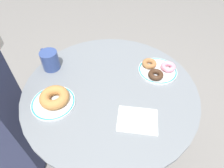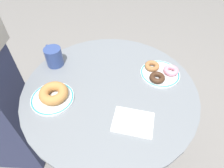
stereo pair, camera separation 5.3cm
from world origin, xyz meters
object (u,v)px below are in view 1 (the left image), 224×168
donut_chocolate (156,75)px  plate_right (158,71)px  plate_left (53,103)px  donut_old_fashioned (54,97)px  donut_pink_frosted (168,67)px  cafe_table (110,120)px  donut_cinnamon (149,64)px  paper_napkin (137,120)px  coffee_mug (50,60)px

donut_chocolate → plate_right: bearing=54.7°
plate_left → plate_right: bearing=9.5°
donut_old_fashioned → donut_pink_frosted: donut_old_fashioned is taller
plate_right → donut_chocolate: size_ratio=2.63×
cafe_table → plate_right: size_ratio=4.19×
plate_right → donut_cinnamon: bearing=126.6°
cafe_table → donut_old_fashioned: (-0.23, -0.02, 0.28)m
paper_napkin → donut_pink_frosted: bearing=45.8°
donut_chocolate → paper_napkin: bearing=-127.4°
donut_old_fashioned → coffee_mug: bearing=93.1°
paper_napkin → cafe_table: bearing=109.2°
donut_pink_frosted → donut_chocolate: bearing=-154.5°
donut_pink_frosted → coffee_mug: 0.55m
donut_old_fashioned → plate_right: bearing=9.2°
donut_old_fashioned → plate_left: bearing=-152.6°
donut_chocolate → donut_old_fashioned: bearing=-175.3°
plate_left → donut_pink_frosted: (0.53, 0.08, 0.02)m
plate_left → plate_right: same height
donut_chocolate → paper_napkin: size_ratio=0.46×
plate_left → coffee_mug: coffee_mug is taller
plate_left → donut_chocolate: donut_chocolate is taller
cafe_table → donut_cinnamon: (0.21, 0.09, 0.27)m
plate_left → donut_old_fashioned: donut_old_fashioned is taller
plate_right → paper_napkin: bearing=-127.1°
paper_napkin → donut_cinnamon: bearing=61.5°
cafe_table → donut_cinnamon: 0.35m
coffee_mug → donut_old_fashioned: bearing=-86.9°
paper_napkin → plate_right: bearing=52.9°
donut_pink_frosted → donut_cinnamon: size_ratio=1.00×
cafe_table → plate_right: bearing=12.3°
plate_left → plate_right: (0.48, 0.08, 0.00)m
paper_napkin → coffee_mug: 0.49m
donut_old_fashioned → donut_chocolate: 0.44m
plate_right → donut_chocolate: 0.05m
donut_cinnamon → donut_chocolate: size_ratio=1.00×
cafe_table → donut_pink_frosted: size_ratio=11.02×
cafe_table → plate_left: bearing=-173.3°
donut_pink_frosted → donut_old_fashioned: bearing=-172.0°
plate_left → coffee_mug: bearing=90.8°
donut_chocolate → coffee_mug: 0.49m
donut_old_fashioned → coffee_mug: 0.22m
donut_old_fashioned → paper_napkin: bearing=-28.3°
donut_old_fashioned → coffee_mug: (-0.01, 0.22, 0.01)m
cafe_table → plate_left: (-0.24, -0.03, 0.25)m
donut_cinnamon → cafe_table: bearing=-156.6°
donut_cinnamon → coffee_mug: 0.47m
donut_old_fashioned → donut_cinnamon: donut_old_fashioned is taller
donut_cinnamon → paper_napkin: bearing=-118.5°
donut_pink_frosted → paper_napkin: size_ratio=0.46×
cafe_table → plate_left: 0.35m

